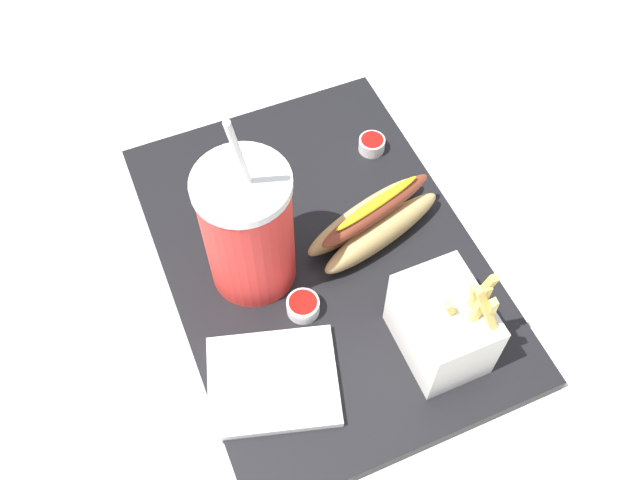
% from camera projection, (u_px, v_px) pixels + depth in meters
% --- Properties ---
extents(ground_plane, '(2.40, 2.40, 0.02)m').
position_uv_depth(ground_plane, '(320.00, 268.00, 0.81)').
color(ground_plane, silver).
extents(food_tray, '(0.49, 0.34, 0.02)m').
position_uv_depth(food_tray, '(320.00, 259.00, 0.80)').
color(food_tray, black).
rests_on(food_tray, ground_plane).
extents(soda_cup, '(0.10, 0.10, 0.26)m').
position_uv_depth(soda_cup, '(248.00, 230.00, 0.71)').
color(soda_cup, red).
rests_on(soda_cup, food_tray).
extents(fries_basket, '(0.10, 0.08, 0.16)m').
position_uv_depth(fries_basket, '(443.00, 325.00, 0.69)').
color(fries_basket, white).
rests_on(fries_basket, food_tray).
extents(hot_dog_1, '(0.10, 0.18, 0.07)m').
position_uv_depth(hot_dog_1, '(374.00, 221.00, 0.78)').
color(hot_dog_1, tan).
rests_on(hot_dog_1, food_tray).
extents(ketchup_cup_1, '(0.03, 0.03, 0.02)m').
position_uv_depth(ketchup_cup_1, '(372.00, 144.00, 0.87)').
color(ketchup_cup_1, white).
rests_on(ketchup_cup_1, food_tray).
extents(ketchup_cup_2, '(0.04, 0.04, 0.02)m').
position_uv_depth(ketchup_cup_2, '(303.00, 306.00, 0.74)').
color(ketchup_cup_2, white).
rests_on(ketchup_cup_2, food_tray).
extents(napkin_stack, '(0.14, 0.16, 0.01)m').
position_uv_depth(napkin_stack, '(273.00, 381.00, 0.70)').
color(napkin_stack, white).
rests_on(napkin_stack, food_tray).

